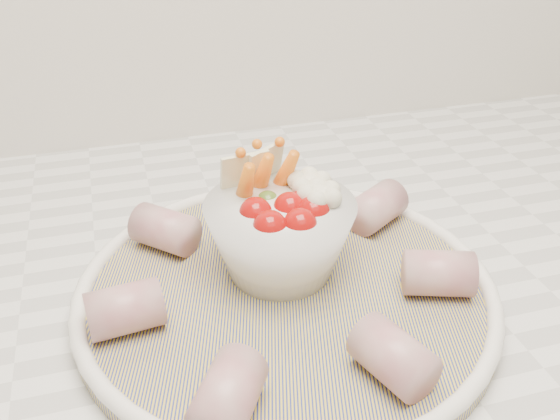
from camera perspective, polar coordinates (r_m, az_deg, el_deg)
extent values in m
cube|color=silver|center=(0.51, -2.93, -8.99)|extent=(2.04, 0.62, 0.04)
cylinder|color=navy|center=(0.47, 0.55, -7.75)|extent=(0.38, 0.38, 0.01)
torus|color=white|center=(0.47, 0.56, -7.03)|extent=(0.31, 0.31, 0.01)
sphere|color=#A00C0A|center=(0.43, -0.94, -1.57)|extent=(0.02, 0.02, 0.02)
sphere|color=#A00C0A|center=(0.44, 1.85, -1.38)|extent=(0.02, 0.02, 0.02)
sphere|color=#A00C0A|center=(0.45, 3.07, -0.16)|extent=(0.02, 0.02, 0.02)
sphere|color=#A00C0A|center=(0.45, -2.24, -0.32)|extent=(0.02, 0.02, 0.02)
sphere|color=#A00C0A|center=(0.45, 0.90, 0.17)|extent=(0.02, 0.02, 0.02)
sphere|color=#A00C0A|center=(0.47, 2.46, 0.93)|extent=(0.02, 0.02, 0.02)
sphere|color=#466822|center=(0.47, -1.14, 0.71)|extent=(0.02, 0.02, 0.02)
cone|color=orange|center=(0.46, -3.19, 1.92)|extent=(0.02, 0.04, 0.06)
cone|color=orange|center=(0.48, -1.71, 2.79)|extent=(0.03, 0.04, 0.06)
cone|color=orange|center=(0.48, 0.37, 3.02)|extent=(0.03, 0.04, 0.06)
sphere|color=#ECE7CC|center=(0.48, 2.68, 1.76)|extent=(0.03, 0.03, 0.03)
sphere|color=#ECE7CC|center=(0.46, 3.67, 0.63)|extent=(0.03, 0.03, 0.03)
cube|color=beige|center=(0.48, -3.28, 3.04)|extent=(0.04, 0.02, 0.04)
cube|color=beige|center=(0.49, -1.44, 3.65)|extent=(0.04, 0.03, 0.04)
cylinder|color=#A24A56|center=(0.47, 14.30, -5.62)|extent=(0.06, 0.05, 0.03)
cylinder|color=#A24A56|center=(0.54, 8.82, 0.26)|extent=(0.06, 0.05, 0.03)
cylinder|color=#A24A56|center=(0.56, -1.74, 2.07)|extent=(0.04, 0.05, 0.03)
cylinder|color=#A24A56|center=(0.51, -10.46, -1.76)|extent=(0.06, 0.06, 0.03)
cylinder|color=#A24A56|center=(0.44, -14.00, -8.79)|extent=(0.05, 0.04, 0.03)
cylinder|color=#A24A56|center=(0.37, -4.75, -16.47)|extent=(0.05, 0.06, 0.03)
cylinder|color=#A24A56|center=(0.40, 10.32, -13.04)|extent=(0.05, 0.06, 0.03)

